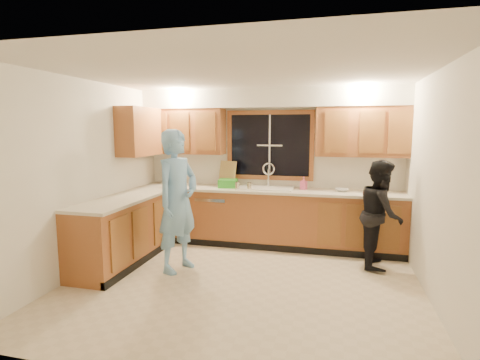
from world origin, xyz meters
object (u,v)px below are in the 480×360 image
at_px(dishwasher, 216,217).
at_px(man, 178,201).
at_px(dish_crate, 228,183).
at_px(stove, 100,242).
at_px(soap_bottle, 304,183).
at_px(bowl, 342,190).
at_px(sink, 266,192).
at_px(knife_block, 167,177).
at_px(woman, 381,214).

xyz_separation_m(dishwasher, man, (-0.09, -1.33, 0.52)).
bearing_deg(dish_crate, stove, -122.53).
distance_m(soap_bottle, bowl, 0.59).
bearing_deg(stove, dishwasher, 62.31).
distance_m(sink, knife_block, 1.81).
xyz_separation_m(sink, dish_crate, (-0.64, -0.00, 0.12)).
xyz_separation_m(man, bowl, (2.10, 1.36, 0.01)).
xyz_separation_m(man, woman, (2.61, 0.79, -0.20)).
xyz_separation_m(sink, soap_bottle, (0.58, 0.08, 0.16)).
relative_size(knife_block, dish_crate, 0.77).
distance_m(dishwasher, dish_crate, 0.62).
distance_m(stove, man, 1.10).
bearing_deg(woman, knife_block, 81.36).
bearing_deg(bowl, dish_crate, -179.52).
xyz_separation_m(dishwasher, dish_crate, (0.21, 0.01, 0.58)).
xyz_separation_m(dishwasher, stove, (-0.95, -1.81, 0.04)).
distance_m(woman, knife_block, 3.55).
bearing_deg(stove, soap_bottle, 38.58).
xyz_separation_m(man, dish_crate, (0.30, 1.35, 0.05)).
xyz_separation_m(stove, bowl, (2.96, 1.84, 0.49)).
height_order(sink, stove, sink).
distance_m(sink, dish_crate, 0.65).
relative_size(stove, dish_crate, 3.14).
xyz_separation_m(woman, bowl, (-0.51, 0.57, 0.21)).
bearing_deg(stove, dish_crate, 57.47).
distance_m(stove, dish_crate, 2.23).
height_order(dishwasher, stove, stove).
bearing_deg(knife_block, sink, -19.75).
xyz_separation_m(sink, man, (-0.94, -1.35, 0.07)).
distance_m(dishwasher, man, 1.43).
bearing_deg(sink, knife_block, 174.43).
height_order(man, knife_block, man).
xyz_separation_m(sink, dishwasher, (-0.85, -0.01, -0.45)).
xyz_separation_m(stove, man, (0.86, 0.48, 0.48)).
height_order(stove, soap_bottle, soap_bottle).
xyz_separation_m(dishwasher, bowl, (2.01, 0.03, 0.53)).
distance_m(dishwasher, stove, 2.04).
bearing_deg(knife_block, stove, -104.48).
bearing_deg(dishwasher, knife_block, 168.62).
distance_m(man, knife_block, 1.75).
relative_size(sink, man, 0.46).
relative_size(stove, bowl, 4.44).
relative_size(sink, woman, 0.59).
bearing_deg(stove, woman, 20.06).
xyz_separation_m(dishwasher, woman, (2.52, -0.54, 0.32)).
height_order(dishwasher, knife_block, knife_block).
bearing_deg(soap_bottle, dish_crate, -176.41).
bearing_deg(dishwasher, man, -93.67).
distance_m(man, soap_bottle, 2.08).
bearing_deg(sink, stove, -134.61).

